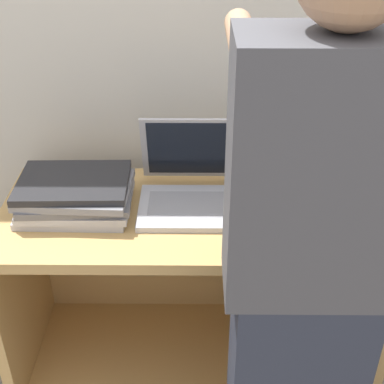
% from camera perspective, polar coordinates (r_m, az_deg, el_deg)
% --- Properties ---
extents(wall_back, '(8.00, 0.05, 2.40)m').
position_cam_1_polar(wall_back, '(1.84, 0.12, 18.85)').
color(wall_back, beige).
rests_on(wall_back, ground_plane).
extents(cart, '(1.23, 0.54, 0.67)m').
position_cam_1_polar(cart, '(1.96, 0.03, -9.04)').
color(cart, tan).
rests_on(cart, ground_plane).
extents(laptop_open, '(0.34, 0.32, 0.26)m').
position_cam_1_polar(laptop_open, '(1.72, 0.03, 0.47)').
color(laptop_open, '#B7B7BC').
rests_on(laptop_open, cart).
extents(laptop_stack_left, '(0.36, 0.27, 0.11)m').
position_cam_1_polar(laptop_stack_left, '(1.71, -12.29, -0.31)').
color(laptop_stack_left, '#B7B7BC').
rests_on(laptop_stack_left, cart).
extents(laptop_stack_right, '(0.36, 0.27, 0.16)m').
position_cam_1_polar(laptop_stack_right, '(1.70, 12.65, 0.18)').
color(laptop_stack_right, gray).
rests_on(laptop_stack_right, cart).
extents(person, '(0.40, 0.52, 1.56)m').
position_cam_1_polar(person, '(1.31, 12.23, -8.69)').
color(person, '#2D3342').
rests_on(person, ground_plane).
extents(inventory_tag, '(0.06, 0.02, 0.01)m').
position_cam_1_polar(inventory_tag, '(1.60, 13.29, 1.53)').
color(inventory_tag, red).
rests_on(inventory_tag, laptop_stack_right).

